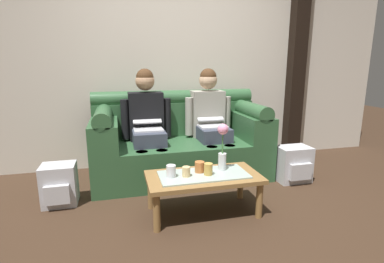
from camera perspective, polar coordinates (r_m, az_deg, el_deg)
ground_plane at (r=2.51m, az=3.50°, el=-17.39°), size 14.00×14.00×0.00m
back_wall_patterned at (r=3.83m, az=-4.28°, el=15.57°), size 6.00×0.12×2.90m
timber_pillar at (r=4.36m, az=19.58°, el=14.55°), size 0.20×0.20×2.90m
couch at (r=3.42m, az=-2.40°, el=-2.24°), size 1.93×0.88×0.96m
person_left at (r=3.30m, az=-8.66°, el=2.10°), size 0.56×0.67×1.22m
person_right at (r=3.45m, az=3.52°, el=2.68°), size 0.56×0.67×1.22m
coffee_table at (r=2.55m, az=2.24°, el=-9.34°), size 0.96×0.49×0.36m
flower_vase at (r=2.56m, az=5.93°, el=-2.52°), size 0.09×0.09×0.41m
cup_near_left at (r=2.44m, az=-4.06°, el=-7.66°), size 0.08×0.08×0.10m
cup_near_right at (r=2.46m, az=-1.13°, el=-7.75°), size 0.07×0.07×0.08m
cup_far_center at (r=2.49m, az=3.16°, el=-7.26°), size 0.07×0.07×0.10m
cup_far_left at (r=2.55m, az=1.48°, el=-6.85°), size 0.08×0.08×0.09m
backpack_right at (r=3.45m, az=19.00°, el=-6.02°), size 0.35×0.30×0.39m
backpack_left at (r=3.00m, az=-24.25°, el=-9.42°), size 0.30×0.29×0.38m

